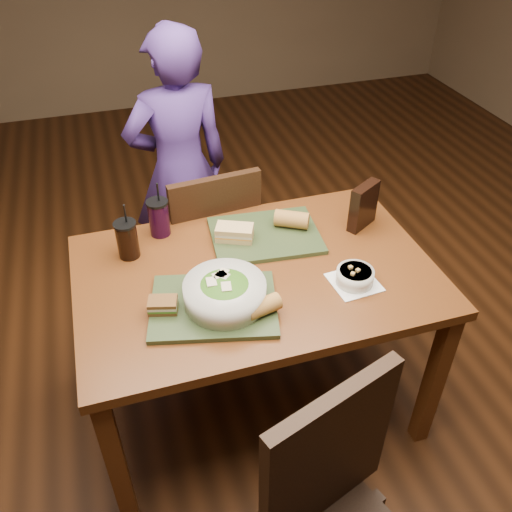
# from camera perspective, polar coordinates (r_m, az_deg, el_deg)

# --- Properties ---
(ground) EXTENTS (6.00, 6.00, 0.00)m
(ground) POSITION_cam_1_polar(r_m,az_deg,el_deg) (2.52, 0.00, -14.86)
(ground) COLOR #381C0B
(ground) RESTS_ON ground
(dining_table) EXTENTS (1.30, 0.85, 0.75)m
(dining_table) POSITION_cam_1_polar(r_m,az_deg,el_deg) (2.04, 0.00, -3.56)
(dining_table) COLOR #5A2E12
(dining_table) RESTS_ON ground
(chair_far) EXTENTS (0.43, 0.43, 0.92)m
(chair_far) POSITION_cam_1_polar(r_m,az_deg,el_deg) (2.51, -4.49, 1.17)
(chair_far) COLOR black
(chair_far) RESTS_ON ground
(diner) EXTENTS (0.55, 0.39, 1.40)m
(diner) POSITION_cam_1_polar(r_m,az_deg,el_deg) (2.73, -8.03, 8.96)
(diner) COLOR #452A74
(diner) RESTS_ON ground
(tray_near) EXTENTS (0.48, 0.41, 0.02)m
(tray_near) POSITION_cam_1_polar(r_m,az_deg,el_deg) (1.83, -4.47, -5.23)
(tray_near) COLOR #2C3A1E
(tray_near) RESTS_ON dining_table
(tray_far) EXTENTS (0.45, 0.36, 0.02)m
(tray_far) POSITION_cam_1_polar(r_m,az_deg,el_deg) (2.14, 0.98, 2.19)
(tray_far) COLOR #2C3A1E
(tray_far) RESTS_ON dining_table
(salad_bowl) EXTENTS (0.28, 0.28, 0.09)m
(salad_bowl) POSITION_cam_1_polar(r_m,az_deg,el_deg) (1.80, -3.31, -3.77)
(salad_bowl) COLOR silver
(salad_bowl) RESTS_ON tray_near
(soup_bowl) EXTENTS (0.17, 0.17, 0.07)m
(soup_bowl) POSITION_cam_1_polar(r_m,az_deg,el_deg) (1.94, 10.38, -2.12)
(soup_bowl) COLOR white
(soup_bowl) RESTS_ON dining_table
(sandwich_near) EXTENTS (0.11, 0.09, 0.04)m
(sandwich_near) POSITION_cam_1_polar(r_m,az_deg,el_deg) (1.81, -9.78, -5.11)
(sandwich_near) COLOR #593819
(sandwich_near) RESTS_ON tray_near
(sandwich_far) EXTENTS (0.16, 0.13, 0.06)m
(sandwich_far) POSITION_cam_1_polar(r_m,az_deg,el_deg) (2.09, -2.27, 2.48)
(sandwich_far) COLOR tan
(sandwich_far) RESTS_ON tray_far
(baguette_near) EXTENTS (0.13, 0.09, 0.06)m
(baguette_near) POSITION_cam_1_polar(r_m,az_deg,el_deg) (1.77, 0.73, -5.34)
(baguette_near) COLOR #AD7533
(baguette_near) RESTS_ON tray_near
(baguette_far) EXTENTS (0.15, 0.13, 0.07)m
(baguette_far) POSITION_cam_1_polar(r_m,az_deg,el_deg) (2.16, 3.78, 3.88)
(baguette_far) COLOR #AD7533
(baguette_far) RESTS_ON tray_far
(cup_cola) EXTENTS (0.08, 0.08, 0.23)m
(cup_cola) POSITION_cam_1_polar(r_m,az_deg,el_deg) (2.06, -13.40, 1.72)
(cup_cola) COLOR black
(cup_cola) RESTS_ON dining_table
(cup_berry) EXTENTS (0.09, 0.09, 0.23)m
(cup_berry) POSITION_cam_1_polar(r_m,az_deg,el_deg) (2.16, -10.19, 4.02)
(cup_berry) COLOR black
(cup_berry) RESTS_ON dining_table
(chip_bag) EXTENTS (0.15, 0.11, 0.19)m
(chip_bag) POSITION_cam_1_polar(r_m,az_deg,el_deg) (2.20, 11.25, 5.19)
(chip_bag) COLOR black
(chip_bag) RESTS_ON dining_table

